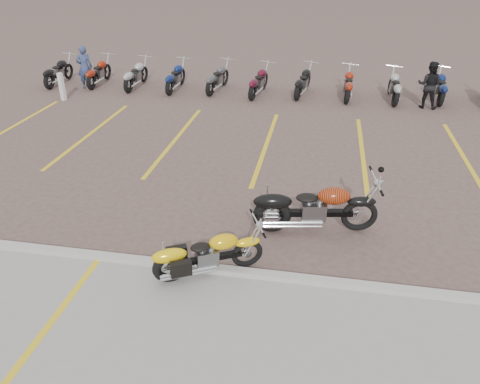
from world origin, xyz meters
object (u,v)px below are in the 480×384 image
object	(u,v)px
yellow_cruiser	(206,255)
person_a	(85,67)
person_b	(429,85)
flame_cruiser	(312,209)
bollard	(62,87)

from	to	relation	value
yellow_cruiser	person_a	bearing A→B (deg)	97.92
yellow_cruiser	person_b	xyz separation A→B (m)	(5.32, 10.54, 0.41)
yellow_cruiser	flame_cruiser	world-z (taller)	flame_cruiser
person_a	bollard	bearing A→B (deg)	54.63
person_b	yellow_cruiser	bearing A→B (deg)	79.91
yellow_cruiser	bollard	world-z (taller)	bollard
bollard	flame_cruiser	bearing A→B (deg)	-37.94
yellow_cruiser	bollard	size ratio (longest dim) A/B	1.80
yellow_cruiser	bollard	distance (m)	11.90
yellow_cruiser	flame_cruiser	distance (m)	2.45
flame_cruiser	person_b	bearing A→B (deg)	57.58
person_a	bollard	xyz separation A→B (m)	(-0.10, -1.68, -0.33)
yellow_cruiser	flame_cruiser	size ratio (longest dim) A/B	0.73
flame_cruiser	bollard	xyz separation A→B (m)	(-9.42, 7.35, -0.01)
flame_cruiser	bollard	world-z (taller)	bollard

